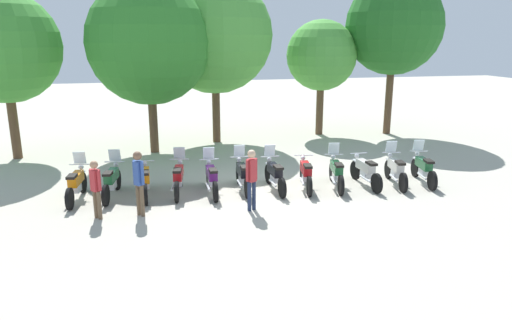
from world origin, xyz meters
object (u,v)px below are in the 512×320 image
at_px(motorcycle_1, 112,181).
at_px(motorcycle_5, 243,175).
at_px(motorcycle_11, 423,168).
at_px(tree_2, 215,35).
at_px(motorcycle_6, 275,174).
at_px(tree_4, 394,26).
at_px(motorcycle_4, 212,178).
at_px(motorcycle_9, 365,171).
at_px(person_2, 96,185).
at_px(person_0, 252,175).
at_px(tree_0, 4,47).
at_px(motorcycle_2, 145,180).
at_px(tree_1, 149,43).
at_px(motorcycle_8, 336,172).
at_px(person_1, 139,178).
at_px(motorcycle_10, 395,170).
at_px(motorcycle_7, 306,174).
at_px(tree_3, 321,56).
at_px(motorcycle_0, 76,184).
at_px(motorcycle_3, 179,178).

bearing_deg(motorcycle_1, motorcycle_5, -84.48).
distance_m(motorcycle_11, tree_2, 10.83).
xyz_separation_m(motorcycle_6, tree_4, (8.00, 7.64, 4.77)).
relative_size(motorcycle_4, motorcycle_5, 1.00).
bearing_deg(motorcycle_9, person_2, 96.76).
bearing_deg(person_0, person_2, 57.28).
distance_m(motorcycle_5, motorcycle_6, 1.03).
distance_m(motorcycle_11, tree_0, 16.18).
relative_size(motorcycle_2, motorcycle_11, 1.01).
bearing_deg(tree_1, motorcycle_8, -48.15).
relative_size(motorcycle_6, person_1, 1.20).
distance_m(tree_1, tree_2, 3.25).
bearing_deg(motorcycle_8, motorcycle_10, -83.39).
xyz_separation_m(motorcycle_7, tree_4, (6.98, 7.73, 4.79)).
bearing_deg(motorcycle_5, tree_3, -33.52).
distance_m(motorcycle_10, motorcycle_11, 1.01).
bearing_deg(motorcycle_11, tree_0, 76.25).
bearing_deg(motorcycle_1, person_2, -179.17).
xyz_separation_m(motorcycle_0, motorcycle_6, (6.07, -0.37, 0.00)).
xyz_separation_m(motorcycle_0, tree_1, (2.40, 5.81, 4.05)).
xyz_separation_m(person_2, tree_3, (9.87, 9.57, 2.96)).
height_order(motorcycle_0, tree_0, tree_0).
bearing_deg(person_1, motorcycle_7, 154.85).
xyz_separation_m(person_1, tree_0, (-4.95, 7.67, 3.32)).
height_order(motorcycle_5, motorcycle_8, same).
relative_size(motorcycle_3, motorcycle_10, 1.01).
bearing_deg(person_0, tree_3, -58.23).
bearing_deg(motorcycle_4, tree_3, -38.84).
relative_size(motorcycle_4, tree_0, 0.33).
height_order(motorcycle_4, motorcycle_9, motorcycle_4).
relative_size(motorcycle_2, motorcycle_7, 1.01).
bearing_deg(motorcycle_6, tree_2, 4.62).
height_order(motorcycle_8, person_0, person_0).
xyz_separation_m(person_0, tree_2, (0.34, 9.28, 3.82)).
relative_size(motorcycle_9, tree_4, 0.29).
height_order(motorcycle_7, person_2, person_2).
relative_size(motorcycle_8, tree_4, 0.28).
bearing_deg(motorcycle_11, tree_3, 14.90).
relative_size(motorcycle_4, person_2, 1.35).
height_order(motorcycle_0, tree_4, tree_4).
bearing_deg(motorcycle_4, motorcycle_1, 83.06).
bearing_deg(person_2, tree_4, 173.14).
bearing_deg(motorcycle_0, person_2, -149.57).
relative_size(motorcycle_7, person_2, 1.34).
bearing_deg(motorcycle_6, motorcycle_7, -96.28).
height_order(motorcycle_4, motorcycle_5, same).
height_order(motorcycle_10, person_2, person_2).
bearing_deg(motorcycle_2, motorcycle_4, -96.18).
height_order(motorcycle_7, motorcycle_9, same).
relative_size(person_2, tree_1, 0.23).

